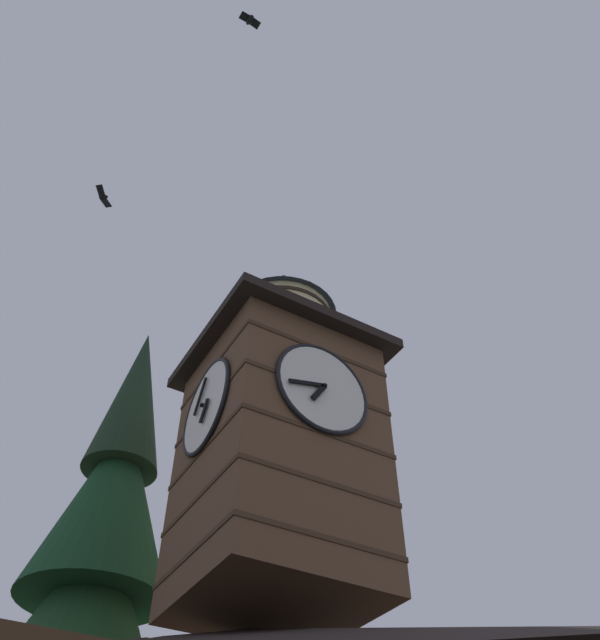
# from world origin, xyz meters

# --- Properties ---
(clock_tower) EXTENTS (4.16, 4.16, 9.01)m
(clock_tower) POSITION_xyz_m (1.27, 0.76, 10.87)
(clock_tower) COLOR brown
(clock_tower) RESTS_ON building_main
(flying_bird_high) EXTENTS (0.56, 0.30, 0.16)m
(flying_bird_high) POSITION_xyz_m (4.68, 4.85, 19.96)
(flying_bird_high) COLOR black
(flying_bird_low) EXTENTS (0.60, 0.66, 0.15)m
(flying_bird_low) POSITION_xyz_m (6.30, -0.04, 16.91)
(flying_bird_low) COLOR black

